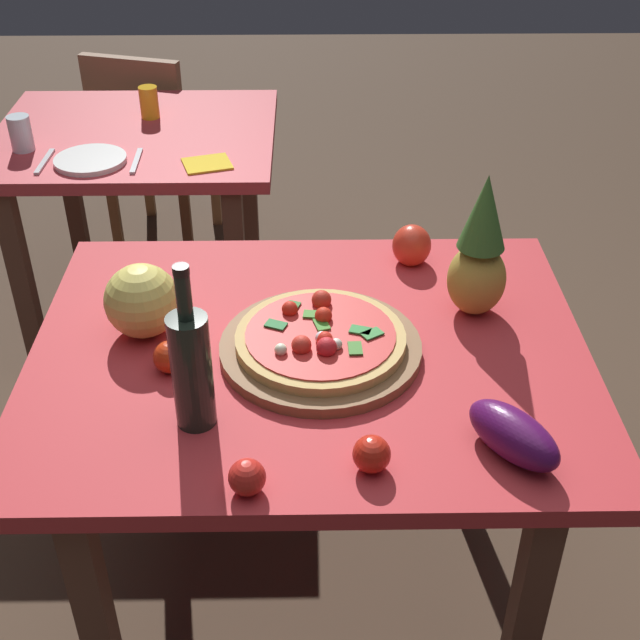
# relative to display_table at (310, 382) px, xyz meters

# --- Properties ---
(ground_plane) EXTENTS (10.00, 10.00, 0.00)m
(ground_plane) POSITION_rel_display_table_xyz_m (0.00, 0.00, -0.68)
(ground_plane) COLOR #4C3828
(display_table) EXTENTS (1.19, 0.94, 0.77)m
(display_table) POSITION_rel_display_table_xyz_m (0.00, 0.00, 0.00)
(display_table) COLOR #553326
(display_table) RESTS_ON ground_plane
(background_table) EXTENTS (0.93, 0.79, 0.77)m
(background_table) POSITION_rel_display_table_xyz_m (-0.58, 1.21, -0.03)
(background_table) COLOR #553326
(background_table) RESTS_ON ground_plane
(dining_chair) EXTENTS (0.50, 0.50, 0.85)m
(dining_chair) POSITION_rel_display_table_xyz_m (-0.64, 1.83, -0.19)
(dining_chair) COLOR brown
(dining_chair) RESTS_ON ground_plane
(pizza_board) EXTENTS (0.43, 0.43, 0.02)m
(pizza_board) POSITION_rel_display_table_xyz_m (0.02, -0.02, 0.11)
(pizza_board) COLOR brown
(pizza_board) RESTS_ON display_table
(pizza) EXTENTS (0.36, 0.36, 0.06)m
(pizza) POSITION_rel_display_table_xyz_m (0.02, -0.02, 0.13)
(pizza) COLOR tan
(pizza) RESTS_ON pizza_board
(wine_bottle) EXTENTS (0.08, 0.08, 0.34)m
(wine_bottle) POSITION_rel_display_table_xyz_m (-0.22, -0.23, 0.22)
(wine_bottle) COLOR black
(wine_bottle) RESTS_ON display_table
(pineapple_left) EXTENTS (0.13, 0.13, 0.33)m
(pineapple_left) POSITION_rel_display_table_xyz_m (0.37, 0.14, 0.24)
(pineapple_left) COLOR #AE953A
(pineapple_left) RESTS_ON display_table
(melon) EXTENTS (0.16, 0.16, 0.16)m
(melon) POSITION_rel_display_table_xyz_m (-0.36, 0.06, 0.17)
(melon) COLOR #DECD5E
(melon) RESTS_ON display_table
(bell_pepper) EXTENTS (0.10, 0.10, 0.10)m
(bell_pepper) POSITION_rel_display_table_xyz_m (0.25, 0.35, 0.14)
(bell_pepper) COLOR red
(bell_pepper) RESTS_ON display_table
(eggplant) EXTENTS (0.19, 0.21, 0.09)m
(eggplant) POSITION_rel_display_table_xyz_m (0.36, -0.33, 0.14)
(eggplant) COLOR #4B114A
(eggplant) RESTS_ON display_table
(tomato_beside_pepper) EXTENTS (0.07, 0.07, 0.07)m
(tomato_beside_pepper) POSITION_rel_display_table_xyz_m (-0.11, -0.41, 0.13)
(tomato_beside_pepper) COLOR red
(tomato_beside_pepper) RESTS_ON display_table
(tomato_by_bottle) EXTENTS (0.07, 0.07, 0.07)m
(tomato_by_bottle) POSITION_rel_display_table_xyz_m (0.11, -0.36, 0.13)
(tomato_by_bottle) COLOR red
(tomato_by_bottle) RESTS_ON display_table
(tomato_near_board) EXTENTS (0.07, 0.07, 0.07)m
(tomato_near_board) POSITION_rel_display_table_xyz_m (-0.29, -0.07, 0.13)
(tomato_near_board) COLOR red
(tomato_near_board) RESTS_ON display_table
(drinking_glass_juice) EXTENTS (0.06, 0.06, 0.11)m
(drinking_glass_juice) POSITION_rel_display_table_xyz_m (-0.54, 1.34, 0.15)
(drinking_glass_juice) COLOR gold
(drinking_glass_juice) RESTS_ON background_table
(drinking_glass_water) EXTENTS (0.07, 0.07, 0.11)m
(drinking_glass_water) POSITION_rel_display_table_xyz_m (-0.90, 1.06, 0.15)
(drinking_glass_water) COLOR silver
(drinking_glass_water) RESTS_ON background_table
(dinner_plate) EXTENTS (0.22, 0.22, 0.02)m
(dinner_plate) POSITION_rel_display_table_xyz_m (-0.67, 0.97, 0.10)
(dinner_plate) COLOR white
(dinner_plate) RESTS_ON background_table
(fork_utensil) EXTENTS (0.02, 0.18, 0.01)m
(fork_utensil) POSITION_rel_display_table_xyz_m (-0.81, 0.97, 0.10)
(fork_utensil) COLOR silver
(fork_utensil) RESTS_ON background_table
(knife_utensil) EXTENTS (0.02, 0.18, 0.01)m
(knife_utensil) POSITION_rel_display_table_xyz_m (-0.53, 0.97, 0.10)
(knife_utensil) COLOR silver
(knife_utensil) RESTS_ON background_table
(napkin_folded) EXTENTS (0.17, 0.16, 0.01)m
(napkin_folded) POSITION_rel_display_table_xyz_m (-0.31, 0.94, 0.10)
(napkin_folded) COLOR yellow
(napkin_folded) RESTS_ON background_table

